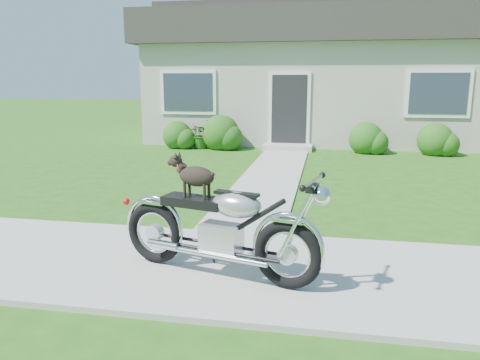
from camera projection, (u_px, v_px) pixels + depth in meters
name	position (u px, v px, depth m)	size (l,w,h in m)	color
ground	(362.00, 278.00, 4.74)	(80.00, 80.00, 0.00)	#235114
sidewalk	(362.00, 276.00, 4.74)	(24.00, 2.20, 0.04)	#9E9B93
walkway	(272.00, 175.00, 9.81)	(1.20, 8.00, 0.03)	#9E9B93
house	(341.00, 74.00, 15.81)	(12.60, 7.03, 4.50)	beige
shrub_row	(370.00, 137.00, 12.68)	(10.74, 1.19, 1.19)	#255516
potted_plant_left	(201.00, 134.00, 13.59)	(0.77, 0.67, 0.86)	#265A18
potted_plant_right	(363.00, 138.00, 12.77)	(0.47, 0.47, 0.84)	#2D621B
motorcycle_with_dog	(220.00, 226.00, 4.61)	(2.18, 0.87, 1.19)	black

